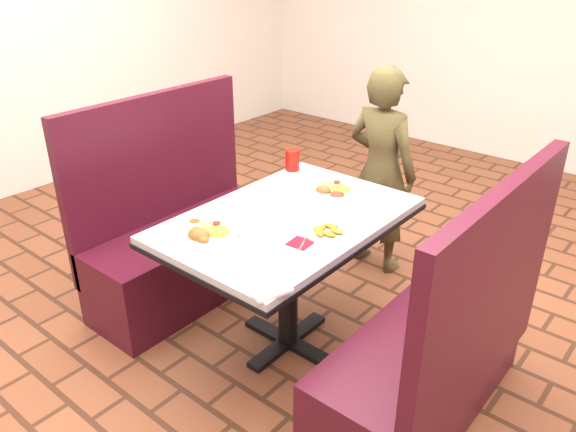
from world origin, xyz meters
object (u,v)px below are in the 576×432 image
at_px(dining_table, 288,234).
at_px(booth_bench_left, 183,242).
at_px(red_tumbler, 292,160).
at_px(plantain_plate, 327,232).
at_px(diner_person, 381,171).
at_px(far_dinner_plate, 333,188).
at_px(booth_bench_right, 433,359).
at_px(near_dinner_plate, 208,231).

relative_size(dining_table, booth_bench_left, 1.01).
bearing_deg(red_tumbler, plantain_plate, -39.54).
xyz_separation_m(diner_person, far_dinner_plate, (0.10, -0.65, 0.13)).
relative_size(booth_bench_left, booth_bench_right, 1.00).
height_order(booth_bench_right, plantain_plate, booth_bench_right).
bearing_deg(booth_bench_right, diner_person, 131.60).
bearing_deg(red_tumbler, dining_table, -52.61).
distance_m(far_dinner_plate, plantain_plate, 0.46).
height_order(diner_person, near_dinner_plate, diner_person).
xyz_separation_m(near_dinner_plate, red_tumbler, (-0.22, 0.85, 0.03)).
distance_m(dining_table, far_dinner_plate, 0.38).
height_order(near_dinner_plate, red_tumbler, red_tumbler).
bearing_deg(near_dinner_plate, plantain_plate, 41.89).
height_order(plantain_plate, red_tumbler, red_tumbler).
relative_size(booth_bench_left, plantain_plate, 5.99).
bearing_deg(red_tumbler, near_dinner_plate, -75.60).
height_order(booth_bench_left, booth_bench_right, same).
bearing_deg(plantain_plate, red_tumbler, 140.46).
bearing_deg(dining_table, booth_bench_right, 0.00).
distance_m(booth_bench_right, far_dinner_plate, 0.98).
bearing_deg(booth_bench_right, dining_table, 180.00).
bearing_deg(plantain_plate, booth_bench_right, 3.10).
relative_size(dining_table, plantain_plate, 6.05).
bearing_deg(near_dinner_plate, booth_bench_right, 21.93).
xyz_separation_m(dining_table, plantain_plate, (0.25, -0.03, 0.11)).
xyz_separation_m(dining_table, far_dinner_plate, (0.00, 0.36, 0.12)).
relative_size(diner_person, red_tumbler, 10.94).
bearing_deg(dining_table, red_tumbler, 127.39).
bearing_deg(booth_bench_left, dining_table, 0.00).
distance_m(dining_table, red_tumbler, 0.61).
height_order(booth_bench_left, diner_person, diner_person).
distance_m(dining_table, diner_person, 1.01).
relative_size(dining_table, red_tumbler, 10.29).
height_order(diner_person, plantain_plate, diner_person).
height_order(dining_table, diner_person, diner_person).
height_order(dining_table, booth_bench_left, booth_bench_left).
bearing_deg(diner_person, dining_table, 98.18).
xyz_separation_m(booth_bench_right, red_tumbler, (-1.16, 0.47, 0.48)).
bearing_deg(dining_table, diner_person, 95.51).
xyz_separation_m(dining_table, booth_bench_right, (0.80, 0.00, -0.32)).
distance_m(near_dinner_plate, far_dinner_plate, 0.75).
xyz_separation_m(booth_bench_left, far_dinner_plate, (0.80, 0.36, 0.44)).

